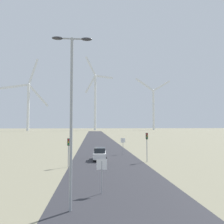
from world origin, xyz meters
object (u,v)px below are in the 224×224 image
object	(u,v)px
streetlamp	(71,102)
traffic_light_post_near_right	(147,141)
stop_sign_far	(123,143)
stop_sign_near	(102,169)
wind_turbine_left	(95,97)
wind_turbine_far_left	(28,101)
wind_turbine_center	(153,105)
traffic_light_post_near_left	(68,146)
car_approaching	(100,154)

from	to	relation	value
streetlamp	traffic_light_post_near_right	world-z (taller)	streetlamp
streetlamp	stop_sign_far	size ratio (longest dim) A/B	3.78
stop_sign_near	wind_turbine_left	bearing A→B (deg)	89.42
streetlamp	wind_turbine_far_left	world-z (taller)	wind_turbine_far_left
traffic_light_post_near_right	wind_turbine_left	size ratio (longest dim) A/B	0.06
stop_sign_near	wind_turbine_left	world-z (taller)	wind_turbine_left
streetlamp	wind_turbine_center	xyz separation A→B (m)	(63.52, 203.52, 19.06)
streetlamp	traffic_light_post_near_left	xyz separation A→B (m)	(-1.63, 13.93, -4.01)
wind_turbine_left	wind_turbine_center	distance (m)	60.49
wind_turbine_left	traffic_light_post_near_left	bearing A→B (deg)	-91.77
wind_turbine_center	stop_sign_near	bearing A→B (deg)	-107.06
traffic_light_post_near_left	traffic_light_post_near_right	world-z (taller)	traffic_light_post_near_right
traffic_light_post_near_left	wind_turbine_left	bearing A→B (deg)	88.23
streetlamp	wind_turbine_center	world-z (taller)	wind_turbine_center
wind_turbine_far_left	streetlamp	bearing A→B (deg)	-73.28
wind_turbine_far_left	wind_turbine_center	distance (m)	119.54
streetlamp	car_approaching	size ratio (longest dim) A/B	2.57
traffic_light_post_near_right	wind_turbine_far_left	size ratio (longest dim) A/B	0.07
stop_sign_far	wind_turbine_center	xyz separation A→B (m)	(56.80, 178.77, 23.67)
wind_turbine_far_left	wind_turbine_center	bearing A→B (deg)	13.90
wind_turbine_left	stop_sign_far	bearing A→B (deg)	-89.07
wind_turbine_far_left	wind_turbine_left	size ratio (longest dim) A/B	0.89
traffic_light_post_near_left	wind_turbine_left	size ratio (longest dim) A/B	0.05
traffic_light_post_near_left	traffic_light_post_near_right	distance (m)	10.97
streetlamp	wind_turbine_left	bearing A→B (deg)	88.84
streetlamp	traffic_light_post_near_left	distance (m)	14.59
car_approaching	wind_turbine_center	bearing A→B (deg)	71.70
traffic_light_post_near_right	wind_turbine_center	distance (m)	195.93
streetlamp	car_approaching	bearing A→B (deg)	82.67
streetlamp	wind_turbine_left	distance (m)	196.59
car_approaching	wind_turbine_center	distance (m)	196.13
traffic_light_post_near_left	stop_sign_far	bearing A→B (deg)	52.35
car_approaching	wind_turbine_center	size ratio (longest dim) A/B	0.08
stop_sign_near	traffic_light_post_near_left	world-z (taller)	traffic_light_post_near_left
streetlamp	stop_sign_near	world-z (taller)	streetlamp
car_approaching	wind_turbine_left	world-z (taller)	wind_turbine_left
streetlamp	stop_sign_near	size ratio (longest dim) A/B	4.13
car_approaching	stop_sign_far	bearing A→B (deg)	54.13
streetlamp	wind_turbine_left	size ratio (longest dim) A/B	0.15
traffic_light_post_near_right	wind_turbine_left	world-z (taller)	wind_turbine_left
wind_turbine_left	streetlamp	bearing A→B (deg)	-91.16
stop_sign_near	traffic_light_post_near_right	xyz separation A→B (m)	(6.95, 13.51, 1.15)
wind_turbine_center	traffic_light_post_near_left	bearing A→B (deg)	-108.96
stop_sign_far	wind_turbine_left	world-z (taller)	wind_turbine_left
traffic_light_post_near_right	wind_turbine_center	world-z (taller)	wind_turbine_center
car_approaching	traffic_light_post_near_left	bearing A→B (deg)	-129.72
traffic_light_post_near_right	car_approaching	distance (m)	7.19
wind_turbine_center	streetlamp	bearing A→B (deg)	-107.33
stop_sign_near	car_approaching	world-z (taller)	stop_sign_near
car_approaching	stop_sign_near	bearing A→B (deg)	-91.39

